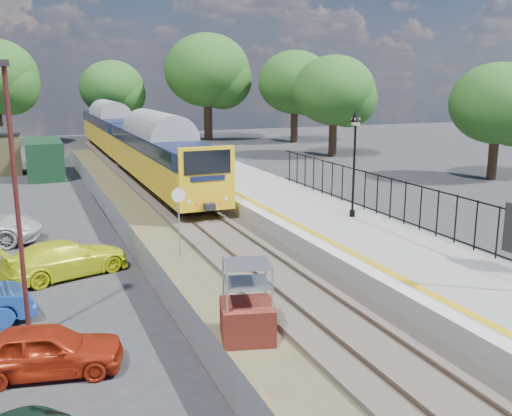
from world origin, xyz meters
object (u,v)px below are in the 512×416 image
brick_plinth (247,303)px  carpark_lamp (15,188)px  car_red (45,350)px  train (129,137)px  car_yellow (66,258)px  speed_sign (179,211)px  victorian_lamp_north (355,139)px

brick_plinth → carpark_lamp: size_ratio=0.30×
brick_plinth → carpark_lamp: carpark_lamp is taller
carpark_lamp → car_red: bearing=-80.3°
carpark_lamp → car_red: (0.35, -2.04, -3.50)m
train → car_yellow: train is taller
brick_plinth → speed_sign: size_ratio=0.79×
train → car_yellow: (-6.71, -25.24, -1.71)m
victorian_lamp_north → car_yellow: victorian_lamp_north is taller
car_red → victorian_lamp_north: bearing=-48.3°
carpark_lamp → car_yellow: carpark_lamp is taller
train → car_red: train is taller
victorian_lamp_north → carpark_lamp: carpark_lamp is taller
train → carpark_lamp: (-8.04, -30.21, 1.76)m
victorian_lamp_north → train: (-5.30, 24.57, -1.96)m
car_red → brick_plinth: bearing=-80.8°
brick_plinth → train: bearing=85.2°
train → car_red: bearing=-103.4°
brick_plinth → car_yellow: 8.23m
victorian_lamp_north → brick_plinth: bearing=-135.5°
victorian_lamp_north → car_red: victorian_lamp_north is taller
victorian_lamp_north → train: victorian_lamp_north is taller
brick_plinth → carpark_lamp: 6.53m
car_red → car_yellow: (0.98, 7.01, 0.03)m
carpark_lamp → car_yellow: 6.21m
speed_sign → car_yellow: size_ratio=0.64×
train → car_yellow: bearing=-104.9°
speed_sign → brick_plinth: bearing=-100.6°
victorian_lamp_north → brick_plinth: (-8.00, -7.85, -3.25)m
speed_sign → car_yellow: 4.41m
speed_sign → car_yellow: speed_sign is taller
car_yellow → train: bearing=-33.0°
car_yellow → victorian_lamp_north: bearing=-104.9°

